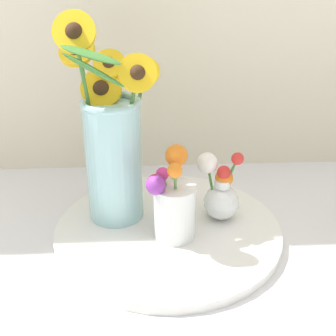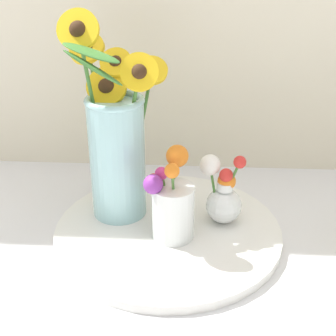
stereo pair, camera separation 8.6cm
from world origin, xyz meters
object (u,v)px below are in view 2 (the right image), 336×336
vase_small_center (172,203)px  serving_tray (168,231)px  vase_bulb_right (223,195)px  mason_jar_sunflowers (116,143)px

vase_small_center → serving_tray: bearing=107.8°
vase_small_center → vase_bulb_right: bearing=30.1°
mason_jar_sunflowers → vase_small_center: mason_jar_sunflowers is taller
vase_bulb_right → vase_small_center: bearing=-149.9°
vase_bulb_right → mason_jar_sunflowers: bearing=173.7°
vase_small_center → vase_bulb_right: 0.11m
mason_jar_sunflowers → vase_bulb_right: bearing=-6.3°
vase_bulb_right → serving_tray: bearing=-163.3°
serving_tray → vase_bulb_right: 0.13m
serving_tray → mason_jar_sunflowers: mason_jar_sunflowers is taller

